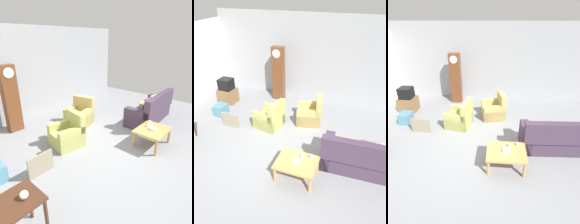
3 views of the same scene
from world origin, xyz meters
The scene contains 12 objects.
ground_plane centered at (0.00, 0.00, 0.00)m, with size 10.40×10.40×0.00m, color gray.
garage_door_wall centered at (0.00, 3.60, 1.60)m, with size 8.40×0.16×3.20m, color #9EA0A5.
couch_floral centered at (2.22, 0.02, 0.36)m, with size 2.14×0.98×1.04m.
armchair_olive_near centered at (-0.79, 0.99, 0.31)m, with size 0.91×0.89×0.92m.
armchair_olive_far centered at (0.35, 1.70, 0.31)m, with size 0.95×0.92×0.92m.
coffee_table_wood centered at (0.73, -0.76, 0.40)m, with size 0.96×0.76×0.47m.
grandfather_clock centered at (-1.33, 2.95, 1.05)m, with size 0.44×0.30×2.08m.
framed_picture_leaning centered at (-1.99, 0.50, 0.25)m, with size 0.60×0.05×0.49m, color gray.
glass_dome_cloche centered at (-2.90, -0.59, 0.82)m, with size 0.12×0.12×0.12m, color silver.
cup_white_porcelain centered at (0.81, -0.58, 0.51)m, with size 0.08×0.08×0.07m, color white.
cup_blue_rimmed centered at (1.02, -0.53, 0.52)m, with size 0.07×0.07×0.09m, color silver.
bowl_white_stacked centered at (0.73, -0.76, 0.50)m, with size 0.20×0.20×0.05m, color white.
Camera 1 is at (-3.70, -2.59, 2.79)m, focal length 29.88 mm.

